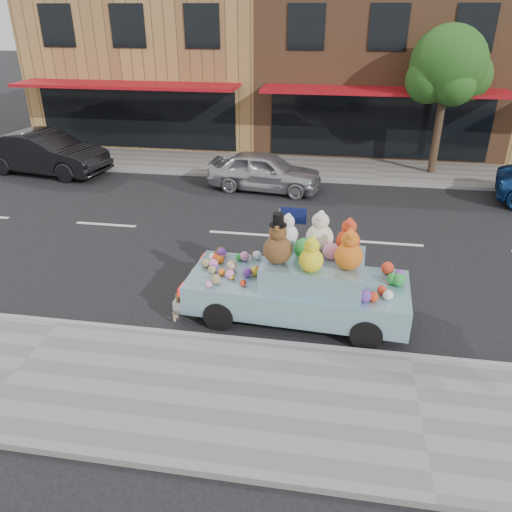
% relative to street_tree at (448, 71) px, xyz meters
% --- Properties ---
extents(ground, '(120.00, 120.00, 0.00)m').
position_rel_street_tree_xyz_m(ground, '(-2.03, -6.55, -3.69)').
color(ground, black).
rests_on(ground, ground).
extents(near_sidewalk, '(60.00, 3.00, 0.12)m').
position_rel_street_tree_xyz_m(near_sidewalk, '(-2.03, -13.05, -3.63)').
color(near_sidewalk, gray).
rests_on(near_sidewalk, ground).
extents(far_sidewalk, '(60.00, 3.00, 0.12)m').
position_rel_street_tree_xyz_m(far_sidewalk, '(-2.03, -0.05, -3.63)').
color(far_sidewalk, gray).
rests_on(far_sidewalk, ground).
extents(near_kerb, '(60.00, 0.12, 0.13)m').
position_rel_street_tree_xyz_m(near_kerb, '(-2.03, -11.55, -3.63)').
color(near_kerb, gray).
rests_on(near_kerb, ground).
extents(far_kerb, '(60.00, 0.12, 0.13)m').
position_rel_street_tree_xyz_m(far_kerb, '(-2.03, -1.55, -3.63)').
color(far_kerb, gray).
rests_on(far_kerb, ground).
extents(storefront_left, '(10.00, 9.80, 7.30)m').
position_rel_street_tree_xyz_m(storefront_left, '(-12.03, 5.42, -0.05)').
color(storefront_left, '#AB8247').
rests_on(storefront_left, ground).
extents(storefront_mid, '(10.00, 9.80, 7.30)m').
position_rel_street_tree_xyz_m(storefront_mid, '(-2.03, 5.42, -0.05)').
color(storefront_mid, brown).
rests_on(storefront_mid, ground).
extents(street_tree, '(3.00, 2.70, 5.22)m').
position_rel_street_tree_xyz_m(street_tree, '(0.00, 0.00, 0.00)').
color(street_tree, '#38281C').
rests_on(street_tree, ground).
extents(car_silver, '(4.02, 2.02, 1.31)m').
position_rel_street_tree_xyz_m(car_silver, '(-5.95, -2.72, -3.04)').
color(car_silver, '#B3B4B9').
rests_on(car_silver, ground).
extents(car_dark, '(4.97, 2.38, 1.57)m').
position_rel_street_tree_xyz_m(car_dark, '(-14.32, -2.17, -2.91)').
color(car_dark, black).
rests_on(car_dark, ground).
extents(art_car, '(4.58, 2.00, 2.34)m').
position_rel_street_tree_xyz_m(art_car, '(-4.10, -10.41, -2.88)').
color(art_car, black).
rests_on(art_car, ground).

